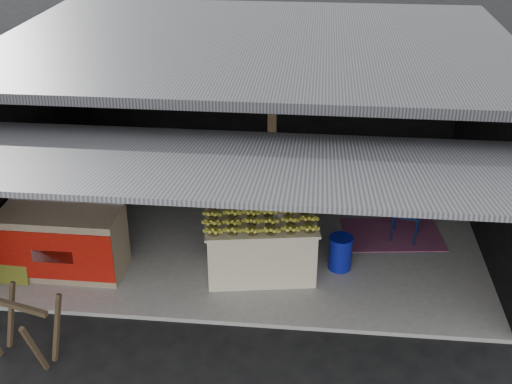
# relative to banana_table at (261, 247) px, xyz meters

# --- Properties ---
(ground) EXTENTS (80.00, 80.00, 0.00)m
(ground) POSITION_rel_banana_table_xyz_m (-0.22, -1.14, -0.48)
(ground) COLOR black
(ground) RESTS_ON ground
(concrete_slab) EXTENTS (7.00, 5.00, 0.06)m
(concrete_slab) POSITION_rel_banana_table_xyz_m (-0.22, 1.36, -0.45)
(concrete_slab) COLOR gray
(concrete_slab) RESTS_ON ground
(shophouse) EXTENTS (7.40, 7.29, 3.02)m
(shophouse) POSITION_rel_banana_table_xyz_m (-0.22, 1.68, 1.62)
(shophouse) COLOR black
(shophouse) RESTS_ON ground
(banana_table) EXTENTS (1.64, 1.16, 0.83)m
(banana_table) POSITION_rel_banana_table_xyz_m (0.00, 0.00, 0.00)
(banana_table) COLOR white
(banana_table) RESTS_ON concrete_slab
(banana_pile) EXTENTS (1.51, 1.05, 0.16)m
(banana_pile) POSITION_rel_banana_table_xyz_m (-0.00, -0.00, 0.50)
(banana_pile) COLOR yellow
(banana_pile) RESTS_ON banana_table
(white_crate) EXTENTS (1.05, 0.76, 1.11)m
(white_crate) POSITION_rel_banana_table_xyz_m (-0.09, 0.86, 0.14)
(white_crate) COLOR white
(white_crate) RESTS_ON concrete_slab
(neighbor_stall) EXTENTS (1.67, 0.76, 1.72)m
(neighbor_stall) POSITION_rel_banana_table_xyz_m (-2.73, -0.23, 0.10)
(neighbor_stall) COLOR #998466
(neighbor_stall) RESTS_ON concrete_slab
(green_signboard) EXTENTS (0.54, 0.17, 0.80)m
(green_signboard) POSITION_rel_banana_table_xyz_m (-3.40, -0.58, -0.01)
(green_signboard) COLOR black
(green_signboard) RESTS_ON concrete_slab
(sawhorse) EXTENTS (0.87, 0.86, 0.80)m
(sawhorse) POSITION_rel_banana_table_xyz_m (-2.57, -1.97, 0.03)
(sawhorse) COLOR #453422
(sawhorse) RESTS_ON ground
(water_barrel) EXTENTS (0.33, 0.33, 0.48)m
(water_barrel) POSITION_rel_banana_table_xyz_m (1.11, 0.21, -0.18)
(water_barrel) COLOR #0C158B
(water_barrel) RESTS_ON concrete_slab
(plastic_chair) EXTENTS (0.53, 0.53, 0.92)m
(plastic_chair) POSITION_rel_banana_table_xyz_m (2.13, 1.22, 0.12)
(plastic_chair) COLOR #091534
(plastic_chair) RESTS_ON concrete_slab
(magenta_rug) EXTENTS (1.61, 1.17, 0.01)m
(magenta_rug) POSITION_rel_banana_table_xyz_m (1.93, 1.20, -0.41)
(magenta_rug) COLOR #791B5C
(magenta_rug) RESTS_ON concrete_slab
(picture_frames) EXTENTS (1.62, 0.04, 0.46)m
(picture_frames) POSITION_rel_banana_table_xyz_m (-0.38, 3.76, 1.45)
(picture_frames) COLOR black
(picture_frames) RESTS_ON shophouse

